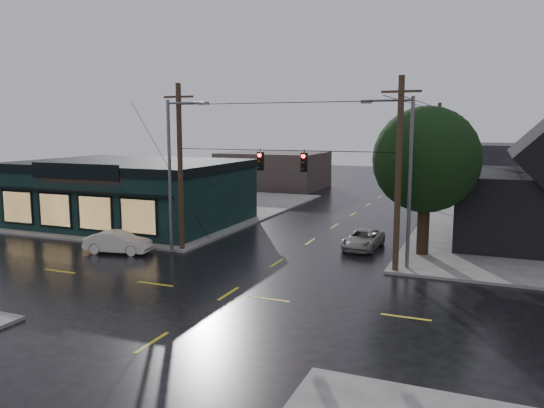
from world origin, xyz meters
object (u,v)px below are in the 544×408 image
at_px(utility_pole_nw, 182,251).
at_px(sedan_cream, 118,242).
at_px(utility_pole_ne, 395,273).
at_px(suv_silver, 363,239).
at_px(corner_tree, 426,160).

xyz_separation_m(utility_pole_nw, sedan_cream, (-3.26, -1.98, 0.67)).
bearing_deg(utility_pole_ne, sedan_cream, -173.05).
distance_m(utility_pole_nw, utility_pole_ne, 13.00).
distance_m(sedan_cream, suv_silver, 15.10).
distance_m(corner_tree, utility_pole_nw, 15.58).
xyz_separation_m(utility_pole_ne, sedan_cream, (-16.26, -1.98, 0.67)).
xyz_separation_m(corner_tree, suv_silver, (-3.68, 0.65, -5.12)).
height_order(corner_tree, utility_pole_nw, corner_tree).
height_order(utility_pole_nw, suv_silver, utility_pole_nw).
bearing_deg(sedan_cream, utility_pole_ne, -93.46).
bearing_deg(utility_pole_nw, utility_pole_ne, 0.00).
relative_size(corner_tree, utility_pole_nw, 0.85).
xyz_separation_m(corner_tree, utility_pole_ne, (-0.88, -4.18, -5.70)).
bearing_deg(sedan_cream, suv_silver, -73.58).
height_order(corner_tree, sedan_cream, corner_tree).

